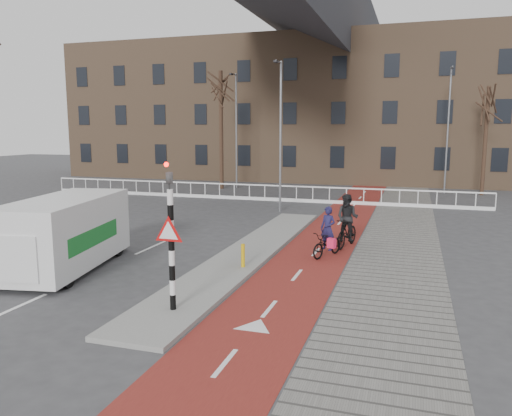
% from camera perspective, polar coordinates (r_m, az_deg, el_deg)
% --- Properties ---
extents(ground, '(120.00, 120.00, 0.00)m').
position_cam_1_polar(ground, '(13.82, -3.36, -9.42)').
color(ground, '#38383A').
rests_on(ground, ground).
extents(bike_lane, '(2.50, 60.00, 0.01)m').
position_cam_1_polar(bike_lane, '(22.89, 9.21, -2.10)').
color(bike_lane, maroon).
rests_on(bike_lane, ground).
extents(sidewalk, '(3.00, 60.00, 0.01)m').
position_cam_1_polar(sidewalk, '(22.66, 16.23, -2.45)').
color(sidewalk, slate).
rests_on(sidewalk, ground).
extents(curb_island, '(1.80, 16.00, 0.12)m').
position_cam_1_polar(curb_island, '(17.65, -0.83, -5.12)').
color(curb_island, gray).
rests_on(curb_island, ground).
extents(traffic_signal, '(0.80, 0.80, 3.68)m').
position_cam_1_polar(traffic_signal, '(11.76, -9.73, -2.78)').
color(traffic_signal, black).
rests_on(traffic_signal, curb_island).
extents(bollard, '(0.12, 0.12, 0.73)m').
position_cam_1_polar(bollard, '(15.56, -1.50, -5.45)').
color(bollard, '#EAB60D').
rests_on(bollard, curb_island).
extents(cyclist_near, '(1.19, 1.74, 1.75)m').
position_cam_1_polar(cyclist_near, '(17.34, 8.18, -3.65)').
color(cyclist_near, black).
rests_on(cyclist_near, bike_lane).
extents(cyclist_far, '(0.98, 1.92, 1.98)m').
position_cam_1_polar(cyclist_far, '(18.84, 10.38, -1.96)').
color(cyclist_far, black).
rests_on(cyclist_far, bike_lane).
extents(van, '(3.02, 5.53, 2.25)m').
position_cam_1_polar(van, '(16.69, -20.97, -2.59)').
color(van, silver).
rests_on(van, ground).
extents(railing, '(28.00, 0.10, 0.99)m').
position_cam_1_polar(railing, '(31.08, -0.76, 1.50)').
color(railing, silver).
rests_on(railing, ground).
extents(townhouse_row, '(46.00, 10.00, 15.90)m').
position_cam_1_polar(townhouse_row, '(45.03, 7.93, 13.32)').
color(townhouse_row, '#7F6047').
rests_on(townhouse_row, ground).
extents(tree_mid, '(0.29, 0.29, 8.50)m').
position_cam_1_polar(tree_mid, '(36.87, -4.01, 8.81)').
color(tree_mid, black).
rests_on(tree_mid, ground).
extents(tree_right, '(0.25, 0.25, 7.13)m').
position_cam_1_polar(tree_right, '(36.38, 24.73, 6.93)').
color(tree_right, black).
rests_on(tree_right, ground).
extents(streetlight_near, '(0.12, 0.12, 7.82)m').
position_cam_1_polar(streetlight_near, '(26.42, 2.82, 8.00)').
color(streetlight_near, slate).
rests_on(streetlight_near, ground).
extents(streetlight_left, '(0.12, 0.12, 8.34)m').
position_cam_1_polar(streetlight_left, '(37.13, -2.26, 8.70)').
color(streetlight_left, slate).
rests_on(streetlight_left, ground).
extents(streetlight_right, '(0.12, 0.12, 8.44)m').
position_cam_1_polar(streetlight_right, '(36.32, 21.06, 8.18)').
color(streetlight_right, slate).
rests_on(streetlight_right, ground).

